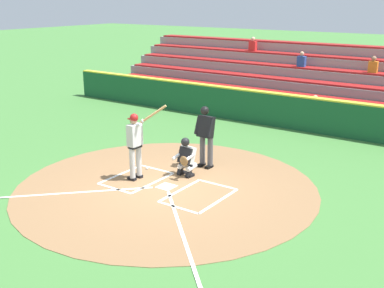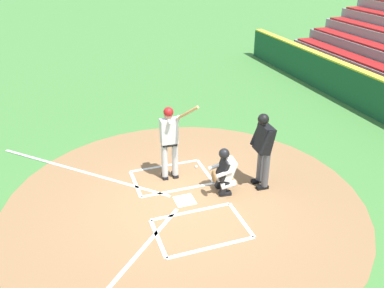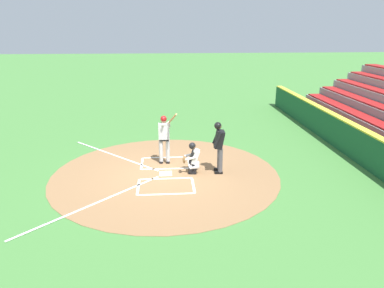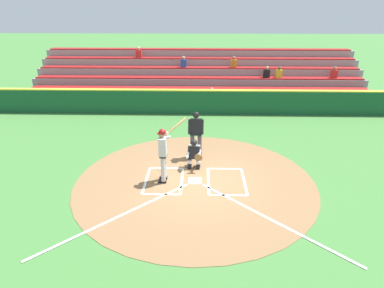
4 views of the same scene
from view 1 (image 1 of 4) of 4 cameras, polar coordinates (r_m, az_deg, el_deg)
name	(u,v)px [view 1 (image 1 of 4)]	position (r m, az deg, el deg)	size (l,w,h in m)	color
ground_plane	(166,187)	(12.85, -3.06, -5.13)	(120.00, 120.00, 0.00)	#427A38
dirt_circle	(166,187)	(12.85, -3.06, -5.10)	(8.00, 8.00, 0.01)	olive
home_plate_and_chalk	(145,197)	(12.22, -5.61, -6.32)	(7.93, 4.91, 0.01)	white
batter	(135,141)	(13.10, -6.75, 0.32)	(0.95, 0.69, 2.13)	#BCBCBC
catcher	(186,156)	(13.40, -0.71, -1.47)	(0.59, 0.65, 1.13)	black
plate_umpire	(206,132)	(13.96, 1.63, 1.39)	(0.59, 0.42, 1.86)	#4C4C51
baseball	(147,168)	(14.14, -5.37, -2.90)	(0.07, 0.07, 0.07)	white
backstop_wall	(286,111)	(18.86, 11.06, 3.89)	(22.00, 0.36, 1.31)	#19512D
bleacher_stand	(322,87)	(22.28, 15.20, 6.54)	(20.00, 5.10, 3.00)	gray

